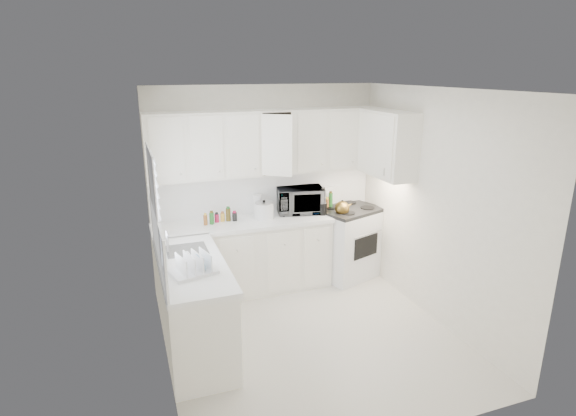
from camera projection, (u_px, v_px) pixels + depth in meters
name	position (u px, v px, depth m)	size (l,w,h in m)	color
floor	(310.00, 335.00, 5.04)	(3.20, 3.20, 0.00)	silver
ceiling	(313.00, 89.00, 4.30)	(3.20, 3.20, 0.00)	white
wall_back	(265.00, 186.00, 6.11)	(3.00, 3.00, 0.00)	white
wall_front	(399.00, 291.00, 3.23)	(3.00, 3.00, 0.00)	white
wall_left	(158.00, 240.00, 4.19)	(3.20, 3.20, 0.00)	white
wall_right	(436.00, 208.00, 5.15)	(3.20, 3.20, 0.00)	white
window_blinds	(155.00, 203.00, 4.44)	(0.06, 0.96, 1.06)	white
lower_cabinets_back	(244.00, 258.00, 5.96)	(2.22, 0.60, 0.90)	white
lower_cabinets_left	(194.00, 308.00, 4.71)	(0.60, 1.60, 0.90)	white
countertop_back	(243.00, 223.00, 5.82)	(2.24, 0.64, 0.05)	white
countertop_left	(192.00, 265.00, 4.58)	(0.64, 1.62, 0.05)	white
backsplash_back	(265.00, 192.00, 6.13)	(2.98, 0.02, 0.55)	white
backsplash_left	(158.00, 240.00, 4.39)	(0.02, 1.60, 0.55)	white
upper_cabinets_back	(269.00, 174.00, 5.91)	(3.00, 0.33, 0.80)	white
upper_cabinets_right	(385.00, 176.00, 5.78)	(0.33, 0.90, 0.80)	white
sink	(186.00, 239.00, 4.85)	(0.42, 0.38, 0.30)	gray
stove	(348.00, 232.00, 6.37)	(0.81, 0.67, 1.25)	white
tea_kettle	(342.00, 207.00, 6.04)	(0.24, 0.20, 0.22)	olive
frying_pan	(355.00, 204.00, 6.47)	(0.29, 0.49, 0.04)	black
microwave	(300.00, 197.00, 6.12)	(0.60, 0.33, 0.41)	gray
rice_cooker	(264.00, 209.00, 5.88)	(0.24, 0.24, 0.24)	white
paper_towel	(258.00, 205.00, 6.03)	(0.12, 0.12, 0.27)	white
utensil_crock	(323.00, 201.00, 6.02)	(0.12, 0.12, 0.37)	black
dish_rack	(193.00, 262.00, 4.30)	(0.40, 0.30, 0.22)	white
spice_left_0	(204.00, 217.00, 5.76)	(0.06, 0.06, 0.13)	#995B29
spice_left_1	(212.00, 218.00, 5.70)	(0.06, 0.06, 0.13)	#236926
spice_left_2	(216.00, 216.00, 5.81)	(0.06, 0.06, 0.13)	#C41A46
spice_left_3	(224.00, 217.00, 5.75)	(0.06, 0.06, 0.13)	gold
spice_left_4	(228.00, 215.00, 5.86)	(0.06, 0.06, 0.13)	#544518
spice_left_5	(235.00, 216.00, 5.80)	(0.06, 0.06, 0.13)	black
sauce_right_0	(310.00, 203.00, 6.25)	(0.06, 0.06, 0.19)	#C41A46
sauce_right_1	(315.00, 204.00, 6.21)	(0.06, 0.06, 0.19)	gold
sauce_right_2	(317.00, 202.00, 6.28)	(0.06, 0.06, 0.19)	#544518
sauce_right_3	(323.00, 203.00, 6.25)	(0.06, 0.06, 0.19)	black
sauce_right_4	(324.00, 202.00, 6.32)	(0.06, 0.06, 0.19)	#995B29
sauce_right_5	(330.00, 202.00, 6.28)	(0.06, 0.06, 0.19)	#236926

